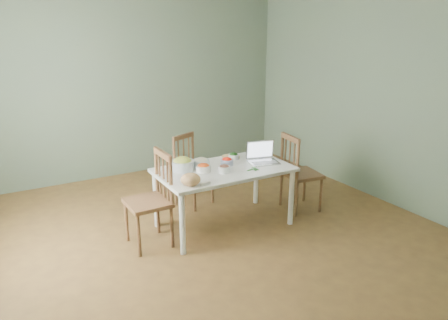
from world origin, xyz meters
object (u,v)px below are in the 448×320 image
dining_table (224,197)px  chair_far (194,171)px  bowl_squash (183,164)px  chair_right (302,172)px  bread_boule (191,179)px  laptop (264,153)px  chair_left (147,200)px

dining_table → chair_far: chair_far is taller
bowl_squash → chair_right: bearing=-9.3°
chair_far → bread_boule: (-0.55, -1.06, 0.32)m
chair_right → bowl_squash: 1.58m
laptop → chair_right: bearing=13.1°
chair_far → chair_left: size_ratio=0.90×
dining_table → chair_right: bearing=-3.8°
chair_left → chair_right: chair_left is taller
dining_table → chair_left: (-0.93, 0.01, 0.16)m
chair_left → bread_boule: 0.55m
chair_far → bowl_squash: 0.78m
laptop → chair_left: bearing=-168.7°
bowl_squash → laptop: bearing=-14.3°
dining_table → chair_far: bearing=91.7°
chair_far → bowl_squash: bearing=-147.4°
chair_left → chair_right: 2.03m
chair_left → chair_far: bearing=128.6°
chair_right → chair_left: bearing=95.4°
chair_left → bowl_squash: 0.59m
bread_boule → laptop: (1.08, 0.24, 0.05)m
chair_left → laptop: 1.48m
chair_right → bowl_squash: chair_right is taller
dining_table → bowl_squash: bowl_squash is taller
chair_far → dining_table: bearing=-109.8°
dining_table → chair_right: size_ratio=1.53×
chair_far → bread_boule: bearing=-138.8°
bowl_squash → bread_boule: bearing=-105.2°
chair_right → laptop: chair_right is taller
chair_left → bread_boule: chair_left is taller
chair_right → laptop: bearing=96.7°
bread_boule → chair_far: bearing=62.7°
bread_boule → laptop: 1.10m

